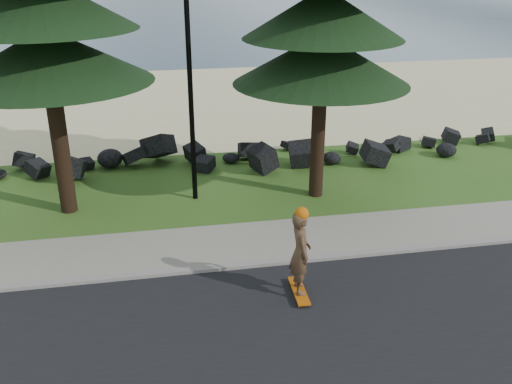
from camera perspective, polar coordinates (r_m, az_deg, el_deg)
ground at (r=13.79m, az=-4.92°, el=-5.93°), size 160.00×160.00×0.00m
road at (r=10.12m, az=-2.08°, el=-18.27°), size 160.00×7.00×0.02m
kerb at (r=12.99m, az=-4.50°, el=-7.65°), size 160.00×0.20×0.10m
sidewalk at (r=13.94m, az=-5.01°, el=-5.39°), size 160.00×2.00×0.08m
beach_sand at (r=27.35m, az=-8.17°, el=8.92°), size 160.00×15.00×0.01m
ocean at (r=63.35m, az=-10.02°, el=16.96°), size 160.00×58.00×0.01m
seawall_boulders at (r=18.86m, az=-6.72°, el=2.31°), size 60.00×2.40×1.10m
lamp_post at (r=15.44m, az=-6.74°, el=13.56°), size 0.25×0.14×8.14m
skateboarder at (r=11.66m, az=4.46°, el=-6.08°), size 0.46×1.09×2.01m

